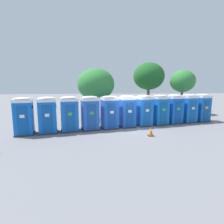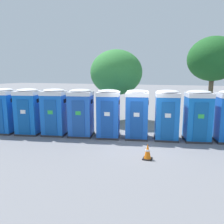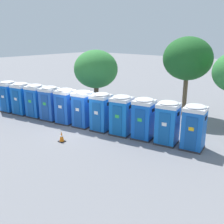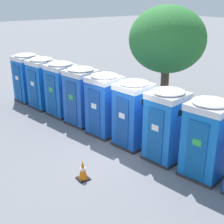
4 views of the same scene
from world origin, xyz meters
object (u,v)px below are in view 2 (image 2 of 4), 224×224
object	(u,v)px
portapotty_3	(81,112)
street_tree_2	(213,59)
portapotty_7	(198,115)
portapotty_1	(29,111)
portapotty_0	(4,111)
portapotty_4	(108,113)
portapotty_5	(137,114)
portapotty_6	(167,115)
portapotty_2	(55,112)
street_tree_0	(116,73)
traffic_cone	(148,152)

from	to	relation	value
portapotty_3	street_tree_2	distance (m)	10.74
portapotty_7	street_tree_2	world-z (taller)	street_tree_2
portapotty_1	portapotty_0	bearing A→B (deg)	-169.46
street_tree_2	portapotty_4	bearing A→B (deg)	-126.88
portapotty_5	portapotty_6	size ratio (longest dim) A/B	1.00
portapotty_3	street_tree_2	xyz separation A→B (m)	(6.97, 7.56, 3.10)
portapotty_2	portapotty_6	bearing A→B (deg)	10.36
portapotty_1	portapotty_3	distance (m)	2.99
portapotty_3	portapotty_7	size ratio (longest dim) A/B	1.00
portapotty_0	portapotty_6	size ratio (longest dim) A/B	1.00
portapotty_4	street_tree_2	size ratio (longest dim) A/B	0.42
portapotty_1	portapotty_6	bearing A→B (deg)	10.84
portapotty_0	portapotty_7	xyz separation A→B (m)	(10.26, 1.97, -0.00)
portapotty_7	street_tree_0	size ratio (longest dim) A/B	0.51
street_tree_0	street_tree_2	xyz separation A→B (m)	(6.37, 3.28, 0.99)
street_tree_2	traffic_cone	bearing A→B (deg)	-107.12
portapotty_6	street_tree_0	bearing A→B (deg)	137.78
portapotty_5	street_tree_0	bearing A→B (deg)	122.12
street_tree_0	portapotty_0	bearing A→B (deg)	-134.21
street_tree_2	portapotty_2	bearing A→B (deg)	-137.23
portapotty_2	street_tree_0	xyz separation A→B (m)	(2.07, 4.53, 2.12)
portapotty_7	street_tree_2	distance (m)	7.24
portapotty_3	portapotty_4	world-z (taller)	same
portapotty_1	street_tree_0	world-z (taller)	street_tree_0
portapotty_1	portapotty_3	world-z (taller)	same
portapotty_3	traffic_cone	bearing A→B (deg)	-28.54
portapotty_6	portapotty_7	size ratio (longest dim) A/B	1.00
portapotty_4	portapotty_7	xyz separation A→B (m)	(4.39, 0.88, -0.00)
portapotty_3	portapotty_7	world-z (taller)	same
portapotty_0	portapotty_7	world-z (taller)	same
portapotty_6	street_tree_2	size ratio (longest dim) A/B	0.42
portapotty_5	portapotty_7	distance (m)	2.99
portapotty_0	portapotty_1	distance (m)	1.49
portapotty_0	portapotty_2	distance (m)	2.99
portapotty_0	portapotty_7	size ratio (longest dim) A/B	1.00
portapotty_7	street_tree_2	bearing A→B (deg)	80.30
portapotty_4	street_tree_2	bearing A→B (deg)	53.12
portapotty_2	portapotty_6	xyz separation A→B (m)	(5.88, 1.07, 0.00)
street_tree_0	portapotty_4	bearing A→B (deg)	-77.70
traffic_cone	portapotty_6	bearing A→B (deg)	81.87
portapotty_1	portapotty_3	bearing A→B (deg)	11.20
portapotty_4	portapotty_7	size ratio (longest dim) A/B	1.00
street_tree_2	portapotty_3	bearing A→B (deg)	-132.68
portapotty_1	street_tree_2	size ratio (longest dim) A/B	0.42
portapotty_7	portapotty_5	bearing A→B (deg)	-169.13
street_tree_2	portapotty_0	bearing A→B (deg)	-143.50
street_tree_0	portapotty_7	bearing A→B (deg)	-30.97
portapotty_6	street_tree_2	bearing A→B (deg)	69.14
portapotty_0	portapotty_6	xyz separation A→B (m)	(8.80, 1.68, 0.00)
portapotty_1	traffic_cone	size ratio (longest dim) A/B	3.97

